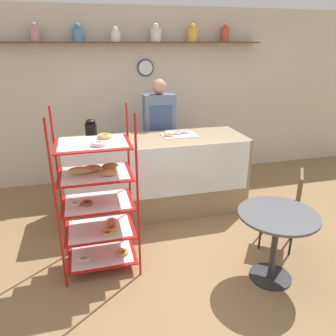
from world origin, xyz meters
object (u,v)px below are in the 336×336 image
cafe_table (276,230)px  pastry_rack (98,200)px  person_worker (160,133)px  cafe_chair (289,201)px  donut_tray_counter (176,134)px  coffee_carafe (91,133)px

cafe_table → pastry_rack: bearing=158.6°
person_worker → cafe_chair: size_ratio=1.89×
person_worker → cafe_table: size_ratio=2.31×
cafe_table → person_worker: bearing=104.3°
cafe_chair → person_worker: bearing=-115.6°
pastry_rack → cafe_chair: (2.01, -0.17, -0.19)m
person_worker → donut_tray_counter: size_ratio=3.76×
pastry_rack → donut_tray_counter: pastry_rack is taller
cafe_table → donut_tray_counter: (-0.48, 1.77, 0.50)m
person_worker → donut_tray_counter: bearing=-78.4°
cafe_chair → cafe_table: bearing=-7.7°
person_worker → coffee_carafe: size_ratio=5.30×
cafe_table → coffee_carafe: bearing=135.0°
pastry_rack → donut_tray_counter: 1.62m
pastry_rack → coffee_carafe: 1.04m
cafe_chair → coffee_carafe: size_ratio=2.81×
person_worker → coffee_carafe: bearing=-144.6°
cafe_table → cafe_chair: 0.62m
person_worker → donut_tray_counter: 0.54m
pastry_rack → cafe_table: 1.72m
person_worker → pastry_rack: bearing=-121.1°
pastry_rack → cafe_table: (1.59, -0.62, -0.21)m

